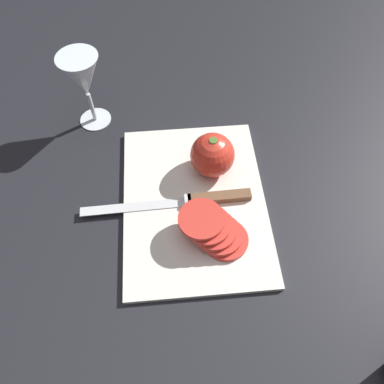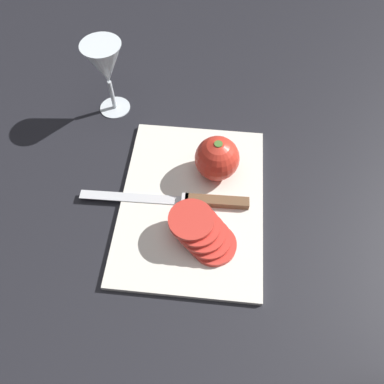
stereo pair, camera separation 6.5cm
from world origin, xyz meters
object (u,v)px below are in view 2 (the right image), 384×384
at_px(wine_glass, 105,66).
at_px(tomato_slice_stack_near, 203,232).
at_px(knife, 200,201).
at_px(whole_tomato, 217,158).

height_order(wine_glass, tomato_slice_stack_near, wine_glass).
bearing_deg(knife, wine_glass, -49.22).
distance_m(wine_glass, whole_tomato, 0.29).
bearing_deg(whole_tomato, knife, 160.83).
bearing_deg(whole_tomato, wine_glass, 55.83).
distance_m(whole_tomato, knife, 0.08).
height_order(whole_tomato, tomato_slice_stack_near, whole_tomato).
height_order(knife, tomato_slice_stack_near, tomato_slice_stack_near).
height_order(whole_tomato, knife, whole_tomato).
height_order(wine_glass, knife, wine_glass).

